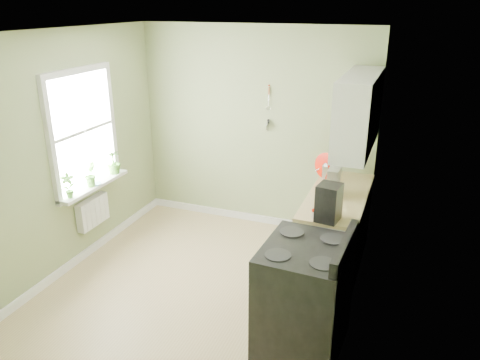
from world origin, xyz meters
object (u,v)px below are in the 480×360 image
(stove, at_px, (304,297))
(kettle, at_px, (326,170))
(coffee_maker, at_px, (328,203))

(stove, xyz_separation_m, kettle, (-0.22, 2.00, 0.50))
(coffee_maker, bearing_deg, kettle, 101.74)
(stove, relative_size, kettle, 5.73)
(stove, bearing_deg, kettle, 96.39)
(stove, height_order, kettle, stove)
(stove, distance_m, kettle, 2.07)
(stove, xyz_separation_m, coffee_maker, (0.02, 0.80, 0.57))
(stove, height_order, coffee_maker, coffee_maker)
(stove, relative_size, coffee_maker, 3.03)
(kettle, height_order, coffee_maker, coffee_maker)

